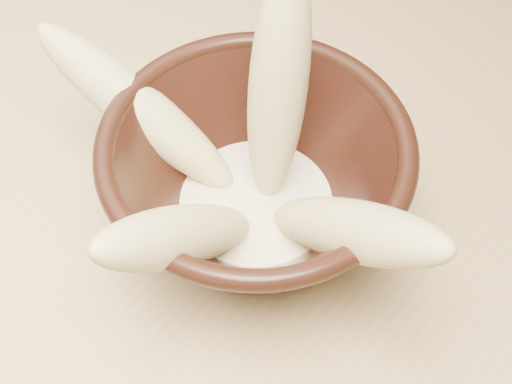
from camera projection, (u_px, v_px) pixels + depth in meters
table at (167, 80)px, 0.78m from camera, size 1.20×0.80×0.75m
bowl at (256, 184)px, 0.52m from camera, size 0.22×0.22×0.12m
milk_puddle at (256, 207)px, 0.54m from camera, size 0.12×0.12×0.02m
banana_upright at (278, 87)px, 0.48m from camera, size 0.07×0.10×0.19m
banana_left at (139, 109)px, 0.52m from camera, size 0.18×0.08×0.13m
banana_right at (351, 230)px, 0.45m from camera, size 0.16×0.07×0.15m
banana_front at (180, 236)px, 0.45m from camera, size 0.05×0.15×0.14m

